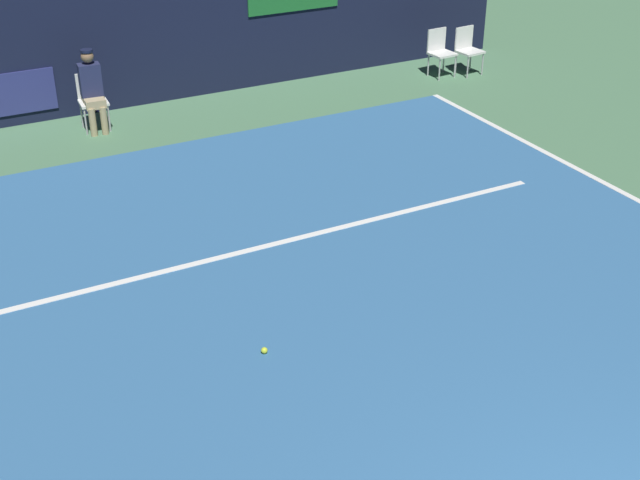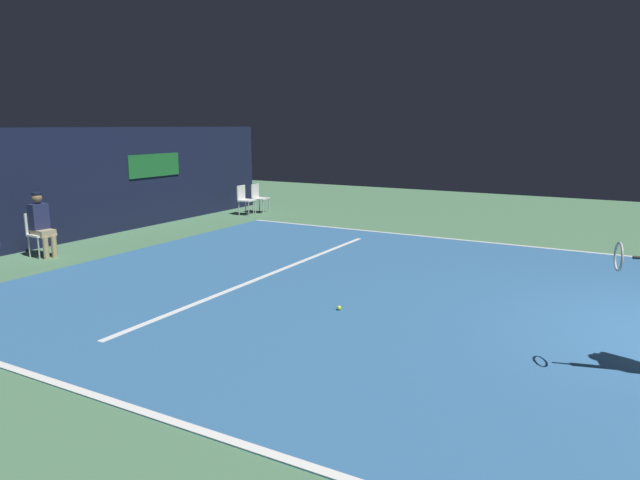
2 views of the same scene
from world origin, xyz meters
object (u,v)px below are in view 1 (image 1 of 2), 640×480
(courtside_chair_far, at_px, (440,50))
(tennis_ball, at_px, (264,350))
(line_judge_on_chair, at_px, (92,89))
(courtside_chair_near, at_px, (468,48))

(courtside_chair_far, distance_m, tennis_ball, 9.46)
(line_judge_on_chair, height_order, tennis_ball, line_judge_on_chair)
(tennis_ball, bearing_deg, line_judge_on_chair, 88.72)
(courtside_chair_far, relative_size, tennis_ball, 12.94)
(courtside_chair_near, xyz_separation_m, courtside_chair_far, (-0.55, 0.13, 0.00))
(line_judge_on_chair, xyz_separation_m, courtside_chair_far, (6.55, -0.25, -0.18))
(line_judge_on_chair, bearing_deg, tennis_ball, -91.28)
(line_judge_on_chair, height_order, courtside_chair_far, line_judge_on_chair)
(courtside_chair_far, height_order, tennis_ball, courtside_chair_far)
(line_judge_on_chair, bearing_deg, courtside_chair_far, -2.21)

